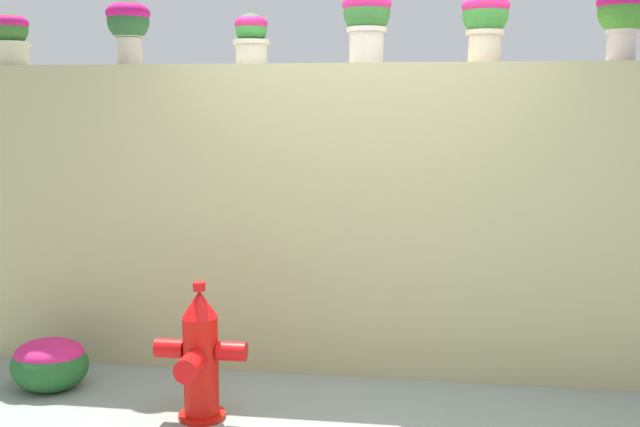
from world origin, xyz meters
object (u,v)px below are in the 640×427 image
Objects in this scene: potted_plant_2 at (251,36)px; potted_plant_3 at (367,17)px; potted_plant_0 at (11,36)px; potted_plant_5 at (623,12)px; potted_plant_4 at (485,18)px; fire_hydrant at (200,357)px; potted_plant_1 at (128,23)px; flower_bush_left at (50,362)px.

potted_plant_3 is (0.79, -0.06, 0.11)m from potted_plant_2.
potted_plant_0 is 4.12m from potted_plant_5.
fire_hydrant is (-1.63, -0.99, -2.00)m from potted_plant_4.
potted_plant_3 is at bearing -1.82° from potted_plant_1.
fire_hydrant is at bearing -52.90° from potted_plant_1.
flower_bush_left is (0.53, -0.68, -2.13)m from potted_plant_0.
potted_plant_1 is at bearing 178.62° from potted_plant_4.
flower_bush_left is (-1.98, -0.68, -2.22)m from potted_plant_3.
potted_plant_0 is 0.83× the size of potted_plant_1.
potted_plant_2 is 2.19m from fire_hydrant.
potted_plant_4 reaches higher than potted_plant_0.
potted_plant_0 reaches higher than fire_hydrant.
potted_plant_1 is at bearing 66.42° from flower_bush_left.
fire_hydrant is at bearing -130.91° from potted_plant_3.
potted_plant_0 is at bearing 179.82° from potted_plant_4.
potted_plant_1 is 2.35m from flower_bush_left.
potted_plant_5 reaches higher than fire_hydrant.
potted_plant_5 is at bearing -0.10° from potted_plant_3.
potted_plant_0 is at bearing -176.74° from potted_plant_1.
potted_plant_4 is 0.55× the size of fire_hydrant.
potted_plant_3 reaches higher than potted_plant_0.
fire_hydrant is at bearing -94.13° from potted_plant_2.
fire_hydrant is (-2.47, -1.00, -2.03)m from potted_plant_5.
potted_plant_4 is (0.76, -0.01, -0.02)m from potted_plant_3.
potted_plant_5 is (3.27, -0.06, 0.01)m from potted_plant_1.
potted_plant_5 is at bearing 0.20° from potted_plant_4.
potted_plant_1 is 3.27m from potted_plant_5.
potted_plant_2 reaches higher than flower_bush_left.
flower_bush_left is (-2.74, -0.67, -2.20)m from potted_plant_4.
potted_plant_3 is 1.07× the size of potted_plant_4.
fire_hydrant is at bearing -16.25° from flower_bush_left.
potted_plant_0 is 0.46× the size of fire_hydrant.
potted_plant_3 reaches higher than flower_bush_left.
flower_bush_left is (-1.11, 0.32, -0.20)m from fire_hydrant.
potted_plant_3 is at bearing -0.10° from potted_plant_0.
potted_plant_4 is 0.96× the size of potted_plant_5.
potted_plant_4 is at bearing -1.38° from potted_plant_1.
potted_plant_3 reaches higher than potted_plant_1.
potted_plant_2 is 1.56m from potted_plant_4.
fire_hydrant is at bearing -31.42° from potted_plant_0.
potted_plant_3 is 1.61m from potted_plant_5.
potted_plant_2 is (0.87, 0.00, -0.10)m from potted_plant_1.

